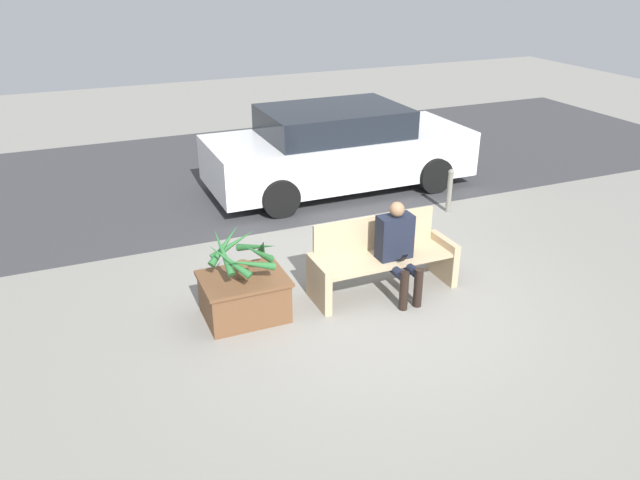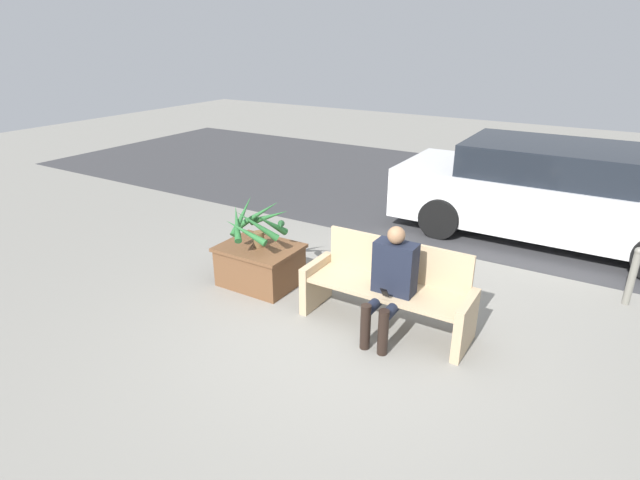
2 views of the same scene
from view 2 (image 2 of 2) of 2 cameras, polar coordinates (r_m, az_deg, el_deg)
ground_plane at (r=5.41m, az=3.32°, el=-10.09°), size 30.00×30.00×0.00m
road_surface at (r=10.21m, az=18.16°, el=4.76°), size 20.00×6.00×0.01m
bench at (r=5.35m, az=7.80°, el=-5.49°), size 1.81×0.58×0.90m
person_seated at (r=5.05m, az=8.11°, el=-4.41°), size 0.42×0.60×1.18m
planter_box at (r=6.25m, az=-6.86°, el=-2.69°), size 0.95×0.75×0.51m
potted_plant at (r=6.03m, az=-7.12°, el=1.91°), size 0.82×0.81×0.58m
parked_car at (r=8.28m, az=24.90°, el=4.94°), size 4.58×1.98×1.44m
bollard_post at (r=6.72m, az=32.14°, el=-3.40°), size 0.09×0.09×0.72m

